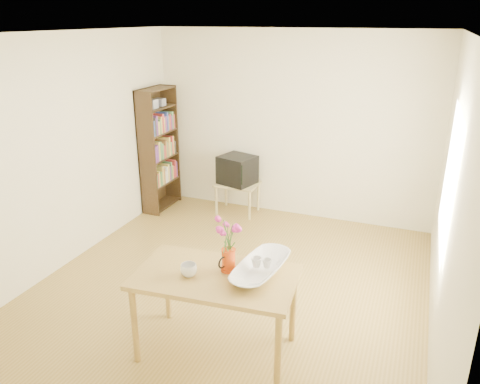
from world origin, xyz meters
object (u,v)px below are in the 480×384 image
at_px(television, 238,169).
at_px(mug, 189,270).
at_px(table, 216,284).
at_px(bowl, 261,247).
at_px(pitcher, 229,261).

bearing_deg(television, mug, -59.26).
bearing_deg(table, mug, -159.32).
bearing_deg(bowl, table, -150.79).
distance_m(mug, television, 3.13).
height_order(table, bowl, bowl).
xyz_separation_m(table, pitcher, (0.07, 0.11, 0.18)).
bearing_deg(pitcher, table, -103.60).
bearing_deg(bowl, television, 115.40).
relative_size(table, television, 2.44).
xyz_separation_m(bowl, television, (-1.31, 2.75, -0.32)).
bearing_deg(pitcher, bowl, 35.22).
bearing_deg(mug, bowl, 165.33).
height_order(table, mug, mug).
bearing_deg(television, pitcher, -53.39).
bearing_deg(bowl, pitcher, -163.92).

